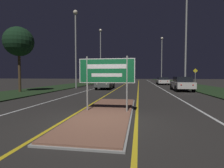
# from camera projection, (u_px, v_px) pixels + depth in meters

# --- Properties ---
(ground_plane) EXTENTS (160.00, 160.00, 0.00)m
(ground_plane) POSITION_uv_depth(u_px,v_px,m) (99.00, 122.00, 6.20)
(ground_plane) COLOR #282623
(median_island) EXTENTS (2.22, 7.75, 0.10)m
(median_island) POSITION_uv_depth(u_px,v_px,m) (107.00, 112.00, 7.62)
(median_island) COLOR #999993
(median_island) RESTS_ON ground_plane
(verge_left) EXTENTS (5.00, 100.00, 0.08)m
(verge_left) POSITION_uv_depth(u_px,v_px,m) (69.00, 86.00, 27.39)
(verge_left) COLOR #1E3319
(verge_left) RESTS_ON ground_plane
(verge_right) EXTENTS (5.00, 100.00, 0.08)m
(verge_right) POSITION_uv_depth(u_px,v_px,m) (197.00, 87.00, 24.49)
(verge_right) COLOR #1E3319
(verge_right) RESTS_ON ground_plane
(centre_line_yellow_left) EXTENTS (0.12, 70.00, 0.01)m
(centre_line_yellow_left) POSITION_uv_depth(u_px,v_px,m) (124.00, 85.00, 31.08)
(centre_line_yellow_left) COLOR gold
(centre_line_yellow_left) RESTS_ON ground_plane
(centre_line_yellow_right) EXTENTS (0.12, 70.00, 0.01)m
(centre_line_yellow_right) POSITION_uv_depth(u_px,v_px,m) (138.00, 85.00, 30.68)
(centre_line_yellow_right) COLOR gold
(centre_line_yellow_right) RESTS_ON ground_plane
(lane_line_white_left) EXTENTS (0.12, 70.00, 0.01)m
(lane_line_white_left) POSITION_uv_depth(u_px,v_px,m) (108.00, 85.00, 31.52)
(lane_line_white_left) COLOR silver
(lane_line_white_left) RESTS_ON ground_plane
(lane_line_white_right) EXTENTS (0.12, 70.00, 0.01)m
(lane_line_white_right) POSITION_uv_depth(u_px,v_px,m) (155.00, 85.00, 30.24)
(lane_line_white_right) COLOR silver
(lane_line_white_right) RESTS_ON ground_plane
(edge_line_white_left) EXTENTS (0.10, 70.00, 0.01)m
(edge_line_white_left) POSITION_uv_depth(u_px,v_px,m) (92.00, 84.00, 31.98)
(edge_line_white_left) COLOR silver
(edge_line_white_left) RESTS_ON ground_plane
(edge_line_white_right) EXTENTS (0.10, 70.00, 0.01)m
(edge_line_white_right) POSITION_uv_depth(u_px,v_px,m) (173.00, 85.00, 29.78)
(edge_line_white_right) COLOR silver
(edge_line_white_right) RESTS_ON ground_plane
(highway_sign) EXTENTS (2.43, 0.07, 2.37)m
(highway_sign) POSITION_uv_depth(u_px,v_px,m) (107.00, 73.00, 7.53)
(highway_sign) COLOR #9E9E99
(highway_sign) RESTS_ON median_island
(streetlight_left_near) EXTENTS (0.57, 0.57, 9.92)m
(streetlight_left_near) POSITION_uv_depth(u_px,v_px,m) (76.00, 37.00, 22.21)
(streetlight_left_near) COLOR #9E9E99
(streetlight_left_near) RESTS_ON ground_plane
(streetlight_left_far) EXTENTS (0.53, 0.53, 10.75)m
(streetlight_left_far) POSITION_uv_depth(u_px,v_px,m) (101.00, 49.00, 34.39)
(streetlight_left_far) COLOR #9E9E99
(streetlight_left_far) RESTS_ON ground_plane
(streetlight_right_near) EXTENTS (0.52, 0.52, 10.10)m
(streetlight_right_near) POSITION_uv_depth(u_px,v_px,m) (186.00, 30.00, 18.37)
(streetlight_right_near) COLOR #9E9E99
(streetlight_right_near) RESTS_ON ground_plane
(streetlight_right_far) EXTENTS (0.54, 0.54, 10.17)m
(streetlight_right_far) POSITION_uv_depth(u_px,v_px,m) (162.00, 54.00, 38.90)
(streetlight_right_far) COLOR #9E9E99
(streetlight_right_far) RESTS_ON ground_plane
(car_receding_0) EXTENTS (1.88, 4.22, 1.51)m
(car_receding_0) POSITION_uv_depth(u_px,v_px,m) (182.00, 83.00, 18.57)
(car_receding_0) COLOR silver
(car_receding_0) RESTS_ON ground_plane
(car_receding_1) EXTENTS (1.97, 4.47, 1.32)m
(car_receding_1) POSITION_uv_depth(u_px,v_px,m) (162.00, 81.00, 31.36)
(car_receding_1) COLOR silver
(car_receding_1) RESTS_ON ground_plane
(car_approaching_0) EXTENTS (1.85, 4.30, 1.33)m
(car_approaching_0) POSITION_uv_depth(u_px,v_px,m) (105.00, 83.00, 21.22)
(car_approaching_0) COLOR #4C514C
(car_approaching_0) RESTS_ON ground_plane
(warning_sign) EXTENTS (0.60, 0.06, 2.48)m
(warning_sign) POSITION_uv_depth(u_px,v_px,m) (195.00, 76.00, 22.98)
(warning_sign) COLOR #9E9E99
(warning_sign) RESTS_ON verge_right
(roadside_palm_left) EXTENTS (2.76, 2.76, 6.17)m
(roadside_palm_left) POSITION_uv_depth(u_px,v_px,m) (19.00, 42.00, 16.59)
(roadside_palm_left) COLOR #4C3823
(roadside_palm_left) RESTS_ON verge_left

